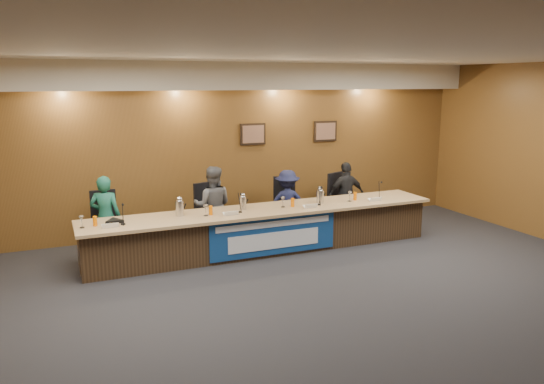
{
  "coord_description": "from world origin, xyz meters",
  "views": [
    {
      "loc": [
        -3.29,
        -5.68,
        2.85
      ],
      "look_at": [
        0.16,
        2.45,
        1.01
      ],
      "focal_mm": 35.0,
      "sensor_mm": 36.0,
      "label": 1
    }
  ],
  "objects_px": {
    "office_chair_b": "(211,217)",
    "carafe_left": "(180,208)",
    "office_chair_d": "(343,203)",
    "carafe_mid": "(243,203)",
    "panelist_a": "(106,217)",
    "carafe_right": "(320,197)",
    "office_chair_c": "(285,209)",
    "speakerphone": "(114,221)",
    "office_chair_a": "(106,227)",
    "panelist_c": "(287,203)",
    "panelist_b": "(213,206)",
    "panelist_d": "(346,195)",
    "banner": "(274,236)",
    "dais_body": "(265,231)"
  },
  "relations": [
    {
      "from": "banner",
      "to": "carafe_left",
      "type": "height_order",
      "value": "carafe_left"
    },
    {
      "from": "office_chair_b",
      "to": "carafe_left",
      "type": "bearing_deg",
      "value": -151.27
    },
    {
      "from": "office_chair_b",
      "to": "carafe_left",
      "type": "relative_size",
      "value": 1.94
    },
    {
      "from": "panelist_b",
      "to": "carafe_mid",
      "type": "xyz_separation_m",
      "value": [
        0.33,
        -0.65,
        0.16
      ]
    },
    {
      "from": "office_chair_b",
      "to": "office_chair_c",
      "type": "distance_m",
      "value": 1.45
    },
    {
      "from": "panelist_a",
      "to": "office_chair_c",
      "type": "distance_m",
      "value": 3.28
    },
    {
      "from": "panelist_c",
      "to": "carafe_right",
      "type": "bearing_deg",
      "value": 129.69
    },
    {
      "from": "office_chair_a",
      "to": "office_chair_b",
      "type": "distance_m",
      "value": 1.82
    },
    {
      "from": "office_chair_b",
      "to": "office_chair_c",
      "type": "xyz_separation_m",
      "value": [
        1.45,
        0.0,
        0.0
      ]
    },
    {
      "from": "panelist_a",
      "to": "carafe_mid",
      "type": "bearing_deg",
      "value": -176.13
    },
    {
      "from": "panelist_b",
      "to": "carafe_right",
      "type": "xyz_separation_m",
      "value": [
        1.75,
        -0.72,
        0.16
      ]
    },
    {
      "from": "office_chair_d",
      "to": "carafe_mid",
      "type": "bearing_deg",
      "value": 176.03
    },
    {
      "from": "dais_body",
      "to": "office_chair_d",
      "type": "xyz_separation_m",
      "value": [
        2.02,
        0.81,
        0.13
      ]
    },
    {
      "from": "banner",
      "to": "carafe_right",
      "type": "bearing_deg",
      "value": 20.68
    },
    {
      "from": "office_chair_c",
      "to": "speakerphone",
      "type": "xyz_separation_m",
      "value": [
        -3.21,
        -0.79,
        0.3
      ]
    },
    {
      "from": "office_chair_a",
      "to": "panelist_b",
      "type": "bearing_deg",
      "value": -2.62
    },
    {
      "from": "speakerphone",
      "to": "banner",
      "type": "bearing_deg",
      "value": -10.01
    },
    {
      "from": "panelist_c",
      "to": "panelist_d",
      "type": "height_order",
      "value": "panelist_d"
    },
    {
      "from": "panelist_c",
      "to": "office_chair_a",
      "type": "xyz_separation_m",
      "value": [
        -3.27,
        0.1,
        -0.14
      ]
    },
    {
      "from": "dais_body",
      "to": "office_chair_a",
      "type": "xyz_separation_m",
      "value": [
        -2.52,
        0.81,
        0.13
      ]
    },
    {
      "from": "office_chair_d",
      "to": "speakerphone",
      "type": "distance_m",
      "value": 4.56
    },
    {
      "from": "carafe_right",
      "to": "panelist_c",
      "type": "bearing_deg",
      "value": 112.92
    },
    {
      "from": "office_chair_b",
      "to": "carafe_mid",
      "type": "distance_m",
      "value": 0.9
    },
    {
      "from": "office_chair_a",
      "to": "carafe_right",
      "type": "xyz_separation_m",
      "value": [
        3.57,
        -0.82,
        0.38
      ]
    },
    {
      "from": "dais_body",
      "to": "panelist_c",
      "type": "xyz_separation_m",
      "value": [
        0.75,
        0.71,
        0.27
      ]
    },
    {
      "from": "panelist_d",
      "to": "speakerphone",
      "type": "height_order",
      "value": "panelist_d"
    },
    {
      "from": "panelist_b",
      "to": "office_chair_a",
      "type": "bearing_deg",
      "value": 17.58
    },
    {
      "from": "office_chair_a",
      "to": "carafe_right",
      "type": "distance_m",
      "value": 3.69
    },
    {
      "from": "office_chair_c",
      "to": "speakerphone",
      "type": "relative_size",
      "value": 1.5
    },
    {
      "from": "panelist_c",
      "to": "panelist_d",
      "type": "bearing_deg",
      "value": -163.22
    },
    {
      "from": "office_chair_b",
      "to": "office_chair_c",
      "type": "relative_size",
      "value": 1.0
    },
    {
      "from": "panelist_b",
      "to": "office_chair_d",
      "type": "xyz_separation_m",
      "value": [
        2.72,
        0.1,
        -0.22
      ]
    },
    {
      "from": "panelist_d",
      "to": "carafe_left",
      "type": "height_order",
      "value": "panelist_d"
    },
    {
      "from": "panelist_a",
      "to": "carafe_right",
      "type": "relative_size",
      "value": 5.95
    },
    {
      "from": "dais_body",
      "to": "carafe_left",
      "type": "distance_m",
      "value": 1.54
    },
    {
      "from": "panelist_d",
      "to": "panelist_c",
      "type": "bearing_deg",
      "value": 2.33
    },
    {
      "from": "panelist_d",
      "to": "office_chair_a",
      "type": "bearing_deg",
      "value": 1.07
    },
    {
      "from": "panelist_a",
      "to": "carafe_mid",
      "type": "height_order",
      "value": "panelist_a"
    },
    {
      "from": "office_chair_b",
      "to": "carafe_right",
      "type": "relative_size",
      "value": 2.09
    },
    {
      "from": "panelist_a",
      "to": "carafe_mid",
      "type": "distance_m",
      "value": 2.26
    },
    {
      "from": "panelist_b",
      "to": "panelist_c",
      "type": "distance_m",
      "value": 1.45
    },
    {
      "from": "panelist_c",
      "to": "office_chair_a",
      "type": "height_order",
      "value": "panelist_c"
    },
    {
      "from": "panelist_b",
      "to": "office_chair_a",
      "type": "relative_size",
      "value": 2.94
    },
    {
      "from": "banner",
      "to": "speakerphone",
      "type": "xyz_separation_m",
      "value": [
        -2.46,
        0.43,
        0.4
      ]
    },
    {
      "from": "banner",
      "to": "office_chair_a",
      "type": "relative_size",
      "value": 4.58
    },
    {
      "from": "office_chair_d",
      "to": "panelist_b",
      "type": "bearing_deg",
      "value": 160.76
    },
    {
      "from": "panelist_c",
      "to": "office_chair_c",
      "type": "xyz_separation_m",
      "value": [
        0.0,
        0.1,
        -0.14
      ]
    },
    {
      "from": "carafe_mid",
      "to": "carafe_right",
      "type": "xyz_separation_m",
      "value": [
        1.42,
        -0.07,
        0.0
      ]
    },
    {
      "from": "carafe_left",
      "to": "speakerphone",
      "type": "relative_size",
      "value": 0.77
    },
    {
      "from": "panelist_b",
      "to": "office_chair_c",
      "type": "bearing_deg",
      "value": -155.33
    }
  ]
}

